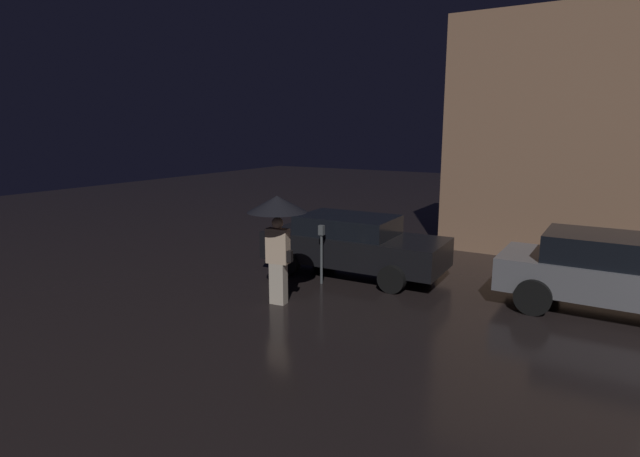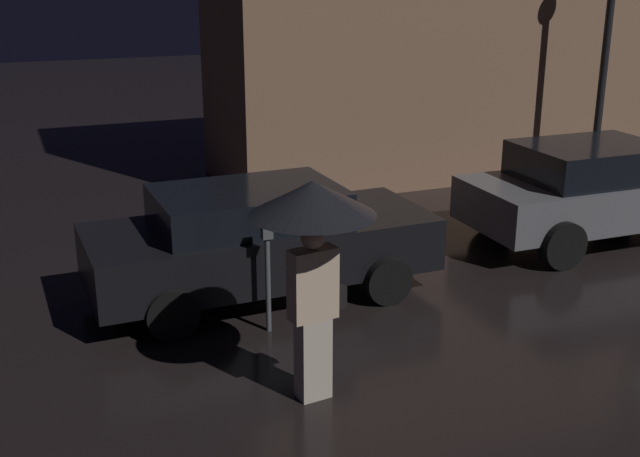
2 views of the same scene
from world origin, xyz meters
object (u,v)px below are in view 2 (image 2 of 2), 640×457
at_px(parked_car_grey, 594,190).
at_px(street_lamp_near, 608,28).
at_px(pedestrian_with_umbrella, 313,225).
at_px(parked_car_black, 259,239).
at_px(parking_meter, 268,264).

height_order(parked_car_grey, street_lamp_near, street_lamp_near).
bearing_deg(parked_car_grey, pedestrian_with_umbrella, -152.68).
bearing_deg(parked_car_black, parked_car_grey, 0.60).
relative_size(parked_car_black, street_lamp_near, 0.96).
distance_m(pedestrian_with_umbrella, parking_meter, 1.85).
height_order(parking_meter, street_lamp_near, street_lamp_near).
bearing_deg(parked_car_black, pedestrian_with_umbrella, -98.02).
bearing_deg(parking_meter, street_lamp_near, 25.45).
xyz_separation_m(pedestrian_with_umbrella, parking_meter, (0.07, 1.59, -0.94)).
height_order(pedestrian_with_umbrella, parking_meter, pedestrian_with_umbrella).
xyz_separation_m(parked_car_black, street_lamp_near, (7.42, 2.57, 2.22)).
height_order(parked_car_grey, parking_meter, parked_car_grey).
relative_size(parking_meter, street_lamp_near, 0.29).
bearing_deg(street_lamp_near, parking_meter, -154.55).
distance_m(pedestrian_with_umbrella, street_lamp_near, 9.40).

